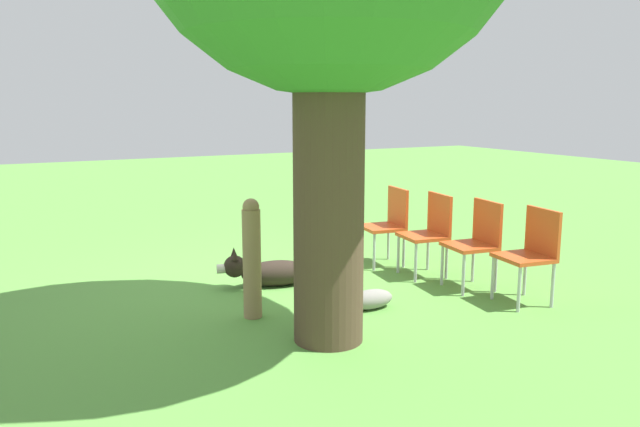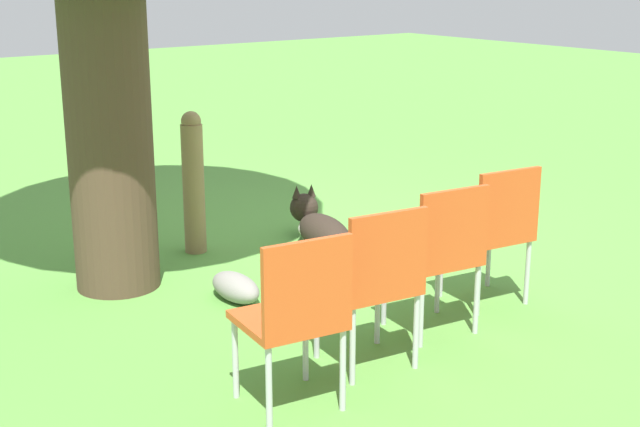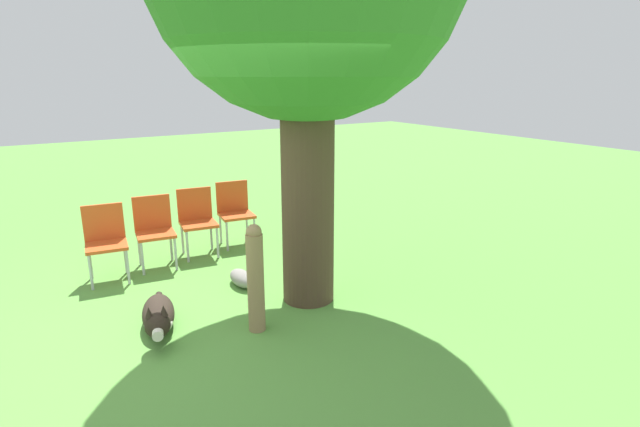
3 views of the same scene
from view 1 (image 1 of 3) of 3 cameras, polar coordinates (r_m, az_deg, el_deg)
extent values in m
plane|color=#56933D|center=(5.98, -5.23, -7.47)|extent=(30.00, 30.00, 0.00)
cylinder|color=#4C3828|center=(4.60, 0.80, 3.19)|extent=(0.53, 0.53, 2.50)
ellipsoid|color=#2D231C|center=(6.25, -3.98, -5.45)|extent=(0.76, 0.46, 0.25)
ellipsoid|color=silver|center=(6.23, -5.76, -5.65)|extent=(0.30, 0.30, 0.15)
sphere|color=#2D231C|center=(6.18, -7.80, -4.81)|extent=(0.27, 0.27, 0.22)
cylinder|color=silver|center=(6.17, -8.96, -5.01)|extent=(0.12, 0.11, 0.09)
cone|color=#2D231C|center=(6.09, -7.78, -3.77)|extent=(0.07, 0.07, 0.10)
cone|color=#2D231C|center=(6.20, -7.89, -3.51)|extent=(0.07, 0.07, 0.10)
cylinder|color=#2D231C|center=(6.37, 0.34, -5.98)|extent=(0.33, 0.15, 0.07)
cylinder|color=#937551|center=(5.29, -6.24, -4.61)|extent=(0.16, 0.16, 0.93)
sphere|color=#937551|center=(5.18, -6.34, 0.62)|extent=(0.14, 0.14, 0.14)
cube|color=#D14C1E|center=(6.98, 5.67, -1.28)|extent=(0.47, 0.49, 0.04)
cube|color=#D14C1E|center=(7.02, 7.13, 0.65)|extent=(0.09, 0.44, 0.42)
cylinder|color=#B7B7BC|center=(6.78, 4.97, -3.53)|extent=(0.03, 0.03, 0.41)
cylinder|color=#B7B7BC|center=(7.12, 3.67, -2.85)|extent=(0.03, 0.03, 0.41)
cylinder|color=#B7B7BC|center=(6.94, 7.67, -3.27)|extent=(0.03, 0.03, 0.41)
cylinder|color=#B7B7BC|center=(7.27, 6.27, -2.62)|extent=(0.03, 0.03, 0.41)
cube|color=#D14C1E|center=(6.59, 9.36, -2.06)|extent=(0.47, 0.49, 0.04)
cube|color=#D14C1E|center=(6.64, 10.88, -0.01)|extent=(0.09, 0.44, 0.42)
cylinder|color=#B7B7BC|center=(6.39, 8.74, -4.47)|extent=(0.03, 0.03, 0.41)
cylinder|color=#B7B7BC|center=(6.72, 7.17, -3.71)|extent=(0.03, 0.03, 0.41)
cylinder|color=#B7B7BC|center=(6.57, 11.49, -4.16)|extent=(0.03, 0.03, 0.41)
cylinder|color=#B7B7BC|center=(6.89, 9.84, -3.44)|extent=(0.03, 0.03, 0.41)
cube|color=#D14C1E|center=(6.23, 13.50, -2.92)|extent=(0.47, 0.49, 0.04)
cube|color=#D14C1E|center=(6.29, 15.06, -0.74)|extent=(0.09, 0.44, 0.42)
cylinder|color=#B7B7BC|center=(6.04, 12.98, -5.50)|extent=(0.03, 0.03, 0.41)
cylinder|color=#B7B7BC|center=(6.34, 11.11, -4.66)|extent=(0.03, 0.03, 0.41)
cylinder|color=#B7B7BC|center=(6.24, 15.76, -5.12)|extent=(0.03, 0.03, 0.41)
cylinder|color=#B7B7BC|center=(6.53, 13.81, -4.33)|extent=(0.03, 0.03, 0.41)
cube|color=#D14C1E|center=(5.91, 18.12, -3.86)|extent=(0.47, 0.49, 0.04)
cube|color=#D14C1E|center=(5.98, 19.70, -1.55)|extent=(0.09, 0.44, 0.42)
cylinder|color=#B7B7BC|center=(5.72, 17.74, -6.62)|extent=(0.03, 0.03, 0.41)
cylinder|color=#B7B7BC|center=(6.01, 15.52, -5.69)|extent=(0.03, 0.03, 0.41)
cylinder|color=#B7B7BC|center=(5.94, 20.51, -6.16)|extent=(0.03, 0.03, 0.41)
cylinder|color=#B7B7BC|center=(6.22, 18.23, -5.29)|extent=(0.03, 0.03, 0.41)
ellipsoid|color=gray|center=(5.59, 4.65, -7.82)|extent=(0.44, 0.21, 0.17)
camera|label=2|loc=(7.52, 49.18, 8.25)|focal=50.00mm
camera|label=3|loc=(6.81, -45.66, 11.32)|focal=28.00mm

